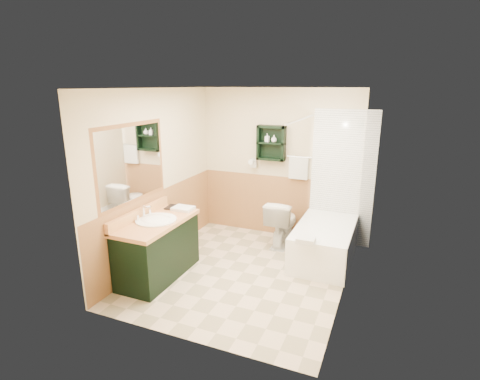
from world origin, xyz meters
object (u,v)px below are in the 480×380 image
vanity (158,248)px  vanity_book (166,200)px  hair_dryer (254,163)px  soap_bottle_a (267,140)px  wall_shelf (271,143)px  soap_bottle_b (274,139)px  toilet (282,223)px  bathtub (325,241)px

vanity → vanity_book: (-0.17, 0.50, 0.49)m
hair_dryer → soap_bottle_a: 0.46m
wall_shelf → soap_bottle_a: (-0.06, -0.01, 0.05)m
hair_dryer → soap_bottle_b: (0.35, -0.03, 0.41)m
soap_bottle_a → wall_shelf: bearing=4.4°
wall_shelf → toilet: size_ratio=0.75×
vanity → toilet: size_ratio=1.66×
wall_shelf → vanity: size_ratio=0.45×
bathtub → toilet: 0.76m
soap_bottle_a → bathtub: bearing=-26.0°
soap_bottle_b → toilet: bearing=-49.1°
soap_bottle_b → vanity: bearing=-116.3°
vanity_book → soap_bottle_b: (1.11, 1.41, 0.73)m
vanity → soap_bottle_b: soap_bottle_b is taller
vanity_book → soap_bottle_a: size_ratio=1.60×
wall_shelf → toilet: wall_shelf is taller
soap_bottle_a → toilet: bearing=-38.8°
vanity → vanity_book: 0.72m
bathtub → soap_bottle_b: size_ratio=13.45×
hair_dryer → toilet: hair_dryer is taller
wall_shelf → vanity: (-0.89, -1.91, -1.16)m
hair_dryer → vanity_book: (-0.76, -1.44, -0.32)m
wall_shelf → bathtub: bearing=-27.6°
wall_shelf → bathtub: (1.03, -0.54, -1.29)m
vanity → soap_bottle_a: bearing=66.5°
wall_shelf → bathtub: wall_shelf is taller
wall_shelf → vanity: 2.41m
soap_bottle_a → vanity_book: bearing=-125.2°
vanity → vanity_book: bearing=108.3°
vanity → hair_dryer: bearing=72.9°
wall_shelf → soap_bottle_b: size_ratio=4.93×
hair_dryer → vanity_book: 1.66m
vanity → bathtub: vanity is taller
soap_bottle_b → vanity_book: bearing=-128.2°
wall_shelf → soap_bottle_b: 0.08m
bathtub → vanity_book: (-2.08, -0.88, 0.62)m
wall_shelf → hair_dryer: size_ratio=2.29×
vanity → bathtub: (1.92, 1.38, -0.13)m
wall_shelf → soap_bottle_a: bearing=-175.6°
bathtub → toilet: size_ratio=2.04×
vanity_book → toilet: bearing=30.4°
soap_bottle_a → soap_bottle_b: soap_bottle_b is taller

